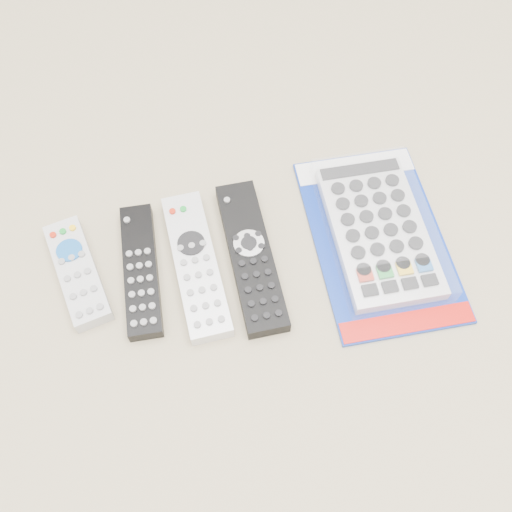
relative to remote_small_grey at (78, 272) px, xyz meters
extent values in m
plane|color=#9C8D6F|center=(0.21, -0.05, -0.01)|extent=(5.00, 5.00, 0.00)
cube|color=#ADADB0|center=(0.00, 0.00, 0.00)|extent=(0.07, 0.17, 0.02)
cylinder|color=#1656A6|center=(-0.01, 0.03, 0.01)|extent=(0.04, 0.04, 0.00)
cube|color=black|center=(0.08, -0.02, 0.00)|extent=(0.06, 0.20, 0.02)
cube|color=silver|center=(0.15, -0.03, 0.00)|extent=(0.06, 0.22, 0.02)
cylinder|color=black|center=(0.15, 0.00, 0.01)|extent=(0.04, 0.04, 0.00)
cube|color=black|center=(0.23, -0.03, 0.00)|extent=(0.06, 0.23, 0.02)
cylinder|color=silver|center=(0.23, -0.02, 0.01)|extent=(0.04, 0.04, 0.00)
cube|color=navy|center=(0.41, -0.05, -0.01)|extent=(0.20, 0.31, 0.01)
cube|color=silver|center=(0.42, 0.08, -0.01)|extent=(0.18, 0.05, 0.00)
cube|color=red|center=(0.40, -0.18, -0.01)|extent=(0.18, 0.04, 0.00)
cube|color=silver|center=(0.41, -0.04, 0.00)|extent=(0.14, 0.23, 0.02)
cube|color=white|center=(0.41, -0.04, 0.01)|extent=(0.16, 0.25, 0.03)
camera|label=1|loc=(0.14, -0.40, 0.67)|focal=40.00mm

